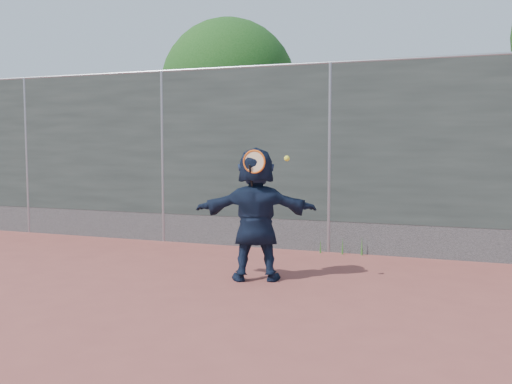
% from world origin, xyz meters
% --- Properties ---
extents(ground, '(80.00, 80.00, 0.00)m').
position_xyz_m(ground, '(0.00, 0.00, 0.00)').
color(ground, '#9E4C42').
rests_on(ground, ground).
extents(player, '(1.64, 0.98, 1.68)m').
position_xyz_m(player, '(-0.44, 1.32, 0.84)').
color(player, '#142039').
rests_on(player, ground).
extents(fence, '(20.00, 0.06, 3.03)m').
position_xyz_m(fence, '(-0.00, 3.50, 1.58)').
color(fence, '#38423D').
rests_on(fence, ground).
extents(swing_action, '(0.59, 0.13, 0.51)m').
position_xyz_m(swing_action, '(-0.35, 1.12, 1.50)').
color(swing_action, orange).
rests_on(swing_action, ground).
extents(tree_left, '(3.15, 3.00, 4.53)m').
position_xyz_m(tree_left, '(-2.85, 6.55, 2.94)').
color(tree_left, '#382314').
rests_on(tree_left, ground).
extents(weed_clump, '(0.68, 0.07, 0.30)m').
position_xyz_m(weed_clump, '(0.29, 3.38, 0.13)').
color(weed_clump, '#387226').
rests_on(weed_clump, ground).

